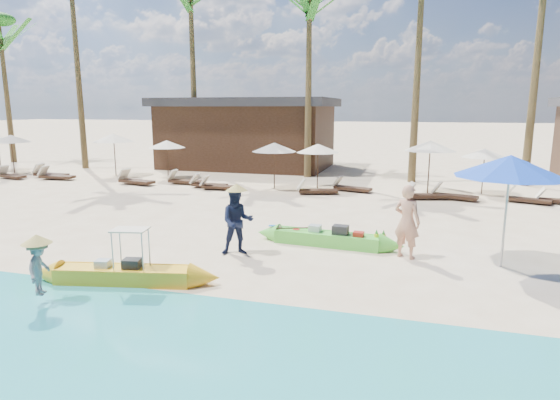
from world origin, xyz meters
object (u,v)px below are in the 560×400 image
(yellow_canoe, at_px, (124,274))
(tourist, at_px, (407,222))
(blue_umbrella, at_px, (510,166))
(green_canoe, at_px, (327,238))

(yellow_canoe, xyz_separation_m, tourist, (5.77, 3.50, 0.74))
(tourist, distance_m, blue_umbrella, 2.66)
(green_canoe, bearing_deg, tourist, -9.34)
(yellow_canoe, distance_m, tourist, 6.79)
(blue_umbrella, bearing_deg, green_canoe, 172.27)
(tourist, bearing_deg, green_canoe, 10.92)
(yellow_canoe, height_order, tourist, tourist)
(green_canoe, distance_m, yellow_canoe, 5.45)
(yellow_canoe, height_order, blue_umbrella, blue_umbrella)
(green_canoe, bearing_deg, yellow_canoe, -127.88)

